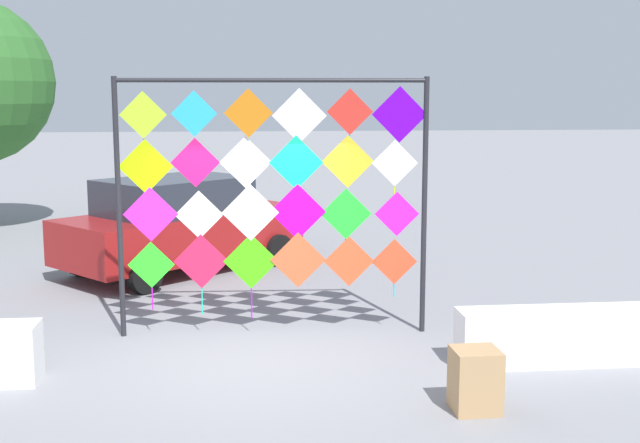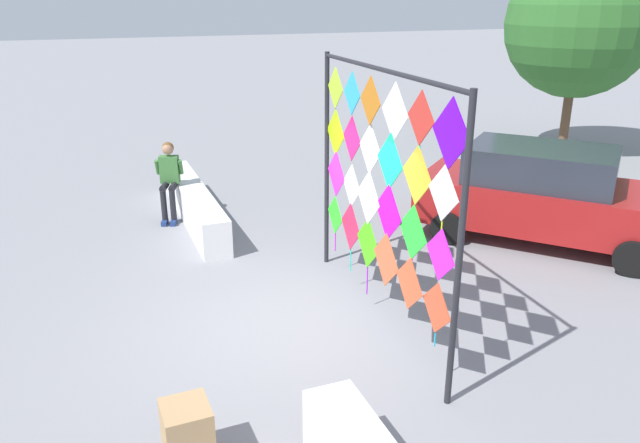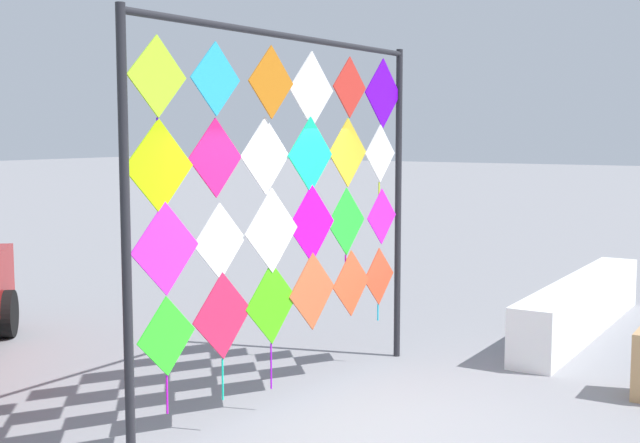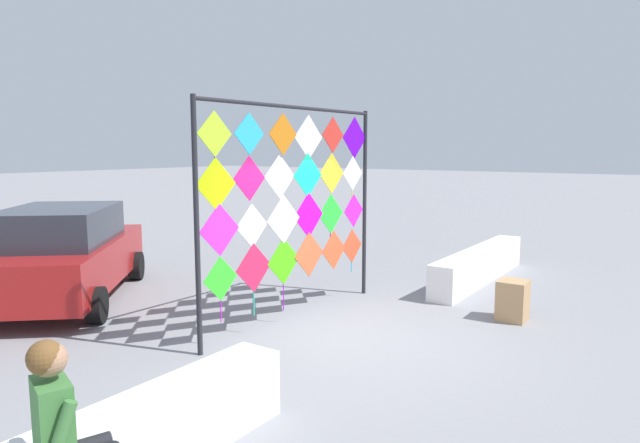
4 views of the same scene
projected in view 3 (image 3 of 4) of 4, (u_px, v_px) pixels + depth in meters
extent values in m
plane|color=gray|center=(403.00, 439.00, 6.79)|extent=(120.00, 120.00, 0.00)
cube|color=white|center=(581.00, 306.00, 10.39)|extent=(4.20, 0.49, 0.66)
cylinder|color=#232328|center=(126.00, 245.00, 5.91)|extent=(0.07, 0.07, 3.35)
cylinder|color=#232328|center=(398.00, 206.00, 9.14)|extent=(0.07, 0.07, 3.35)
cylinder|color=#232328|center=(291.00, 37.00, 7.36)|extent=(3.93, 0.24, 0.06)
cube|color=#31F827|center=(167.00, 336.00, 6.30)|extent=(0.61, 0.04, 0.61)
cylinder|color=#DB16E5|center=(167.00, 395.00, 6.36)|extent=(0.02, 0.02, 0.30)
cube|color=#DB1F4A|center=(223.00, 316.00, 6.83)|extent=(0.72, 0.05, 0.72)
cylinder|color=#16E5B6|center=(223.00, 379.00, 6.89)|extent=(0.02, 0.02, 0.35)
cube|color=#46CE12|center=(272.00, 303.00, 7.36)|extent=(0.72, 0.05, 0.72)
cylinder|color=#AC16E5|center=(271.00, 366.00, 7.42)|extent=(0.02, 0.02, 0.41)
cube|color=#CC5C32|center=(312.00, 291.00, 7.85)|extent=(0.73, 0.05, 0.73)
cube|color=#EB542C|center=(351.00, 283.00, 8.40)|extent=(0.66, 0.04, 0.66)
cube|color=#E84C2A|center=(379.00, 276.00, 8.91)|extent=(0.61, 0.04, 0.61)
cylinder|color=#16C0E5|center=(378.00, 312.00, 8.96)|extent=(0.02, 0.02, 0.18)
cube|color=#F529EF|center=(166.00, 249.00, 6.25)|extent=(0.70, 0.05, 0.70)
cube|color=white|center=(220.00, 242.00, 6.76)|extent=(0.63, 0.04, 0.63)
cylinder|color=#69E516|center=(220.00, 297.00, 6.81)|extent=(0.02, 0.02, 0.27)
cube|color=white|center=(272.00, 231.00, 7.28)|extent=(0.74, 0.05, 0.74)
cube|color=#E60ADF|center=(312.00, 224.00, 7.79)|extent=(0.73, 0.05, 0.73)
cylinder|color=#16E51D|center=(311.00, 281.00, 7.85)|extent=(0.02, 0.02, 0.35)
cube|color=#26E431|center=(346.00, 221.00, 8.32)|extent=(0.67, 0.04, 0.67)
cylinder|color=#E516D9|center=(345.00, 273.00, 8.38)|extent=(0.02, 0.02, 0.37)
cube|color=#EA1CF6|center=(382.00, 217.00, 8.86)|extent=(0.59, 0.04, 0.59)
cube|color=#BAF50A|center=(159.00, 167.00, 6.15)|extent=(0.70, 0.05, 0.70)
cylinder|color=#4B16E5|center=(160.00, 239.00, 6.21)|extent=(0.02, 0.02, 0.37)
cube|color=#F9186F|center=(216.00, 158.00, 6.66)|extent=(0.63, 0.04, 0.63)
cube|color=white|center=(265.00, 156.00, 7.19)|extent=(0.67, 0.04, 0.67)
cube|color=#13F19B|center=(311.00, 155.00, 7.71)|extent=(0.70, 0.05, 0.70)
cylinder|color=#E51666|center=(310.00, 205.00, 7.76)|extent=(0.02, 0.02, 0.21)
cube|color=gold|center=(348.00, 153.00, 8.26)|extent=(0.68, 0.04, 0.68)
cube|color=white|center=(380.00, 153.00, 8.76)|extent=(0.60, 0.04, 0.60)
cylinder|color=#CDE516|center=(379.00, 191.00, 8.81)|extent=(0.02, 0.02, 0.19)
cube|color=#B4F32A|center=(157.00, 76.00, 6.07)|extent=(0.59, 0.04, 0.59)
cylinder|color=#5716E5|center=(158.00, 135.00, 6.12)|extent=(0.02, 0.02, 0.25)
cube|color=#28B3E0|center=(216.00, 79.00, 6.59)|extent=(0.58, 0.04, 0.58)
cube|color=orange|center=(271.00, 82.00, 7.14)|extent=(0.62, 0.04, 0.62)
cube|color=white|center=(312.00, 90.00, 7.69)|extent=(0.70, 0.05, 0.70)
cube|color=red|center=(350.00, 87.00, 8.21)|extent=(0.59, 0.04, 0.59)
cylinder|color=#16DAE5|center=(349.00, 130.00, 8.26)|extent=(0.02, 0.02, 0.24)
cube|color=#6106D3|center=(383.00, 93.00, 8.74)|extent=(0.72, 0.05, 0.72)
cylinder|color=black|center=(5.00, 314.00, 10.14)|extent=(0.58, 0.55, 0.58)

